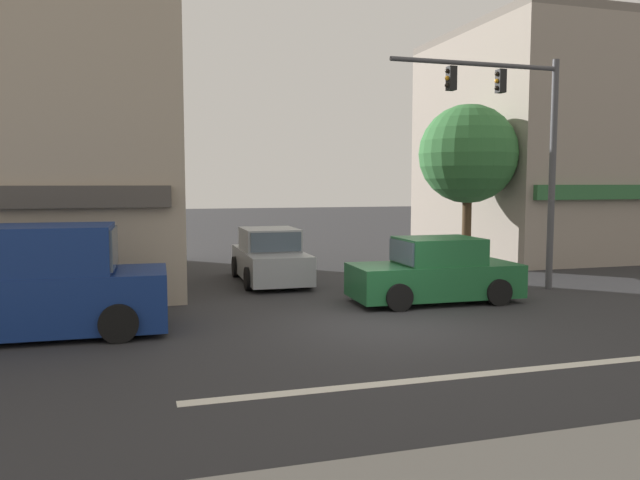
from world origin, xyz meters
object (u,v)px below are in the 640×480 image
(van_crossing_center, at_px, (36,284))
(sedan_approaching_near, at_px, (270,258))
(utility_pole_near_left, at_px, (31,114))
(traffic_light_mast, at_px, (522,135))
(sedan_crossing_rightbound, at_px, (435,273))
(street_tree, at_px, (468,154))

(van_crossing_center, relative_size, sedan_approaching_near, 1.13)
(utility_pole_near_left, distance_m, traffic_light_mast, 12.58)
(utility_pole_near_left, height_order, van_crossing_center, utility_pole_near_left)
(sedan_crossing_rightbound, bearing_deg, van_crossing_center, -173.82)
(traffic_light_mast, height_order, sedan_crossing_rightbound, traffic_light_mast)
(traffic_light_mast, bearing_deg, street_tree, 77.10)
(utility_pole_near_left, bearing_deg, van_crossing_center, -82.52)
(sedan_crossing_rightbound, bearing_deg, traffic_light_mast, 15.53)
(van_crossing_center, height_order, sedan_approaching_near, van_crossing_center)
(street_tree, relative_size, sedan_crossing_rightbound, 1.35)
(utility_pole_near_left, xyz_separation_m, van_crossing_center, (0.56, -4.29, -3.61))
(utility_pole_near_left, xyz_separation_m, sedan_crossing_rightbound, (9.40, -3.33, -3.91))
(traffic_light_mast, distance_m, sedan_approaching_near, 7.82)
(utility_pole_near_left, height_order, traffic_light_mast, utility_pole_near_left)
(van_crossing_center, bearing_deg, utility_pole_near_left, 97.48)
(utility_pole_near_left, bearing_deg, sedan_approaching_near, 7.88)
(utility_pole_near_left, xyz_separation_m, sedan_approaching_near, (6.18, 0.86, -3.91))
(traffic_light_mast, xyz_separation_m, sedan_crossing_rightbound, (-2.92, -0.81, -3.46))
(utility_pole_near_left, bearing_deg, street_tree, 9.02)
(street_tree, distance_m, van_crossing_center, 14.62)
(van_crossing_center, xyz_separation_m, sedan_approaching_near, (5.62, 5.15, -0.29))
(van_crossing_center, bearing_deg, street_tree, 26.58)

